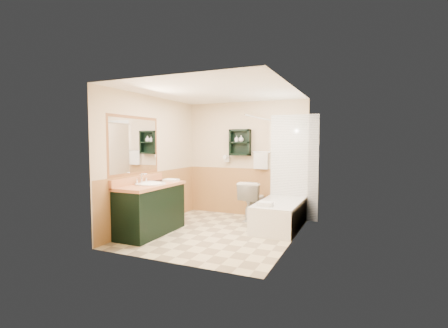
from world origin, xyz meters
TOP-DOWN VIEW (x-y plane):
  - floor at (0.00, 0.00)m, footprint 3.00×3.00m
  - back_wall at (0.00, 1.52)m, footprint 2.60×0.04m
  - left_wall at (-1.32, 0.00)m, footprint 0.04×3.00m
  - right_wall at (1.32, 0.00)m, footprint 0.04×3.00m
  - ceiling at (0.00, 0.00)m, footprint 2.60×3.00m
  - wainscot_left at (-1.29, 0.00)m, footprint 2.98×2.98m
  - wainscot_back at (0.00, 1.49)m, footprint 2.58×2.58m
  - mirror_frame at (-1.27, -0.55)m, footprint 1.30×1.30m
  - mirror_glass at (-1.27, -0.55)m, footprint 1.20×1.20m
  - tile_right at (1.28, 0.75)m, footprint 1.50×1.50m
  - tile_back at (1.03, 1.48)m, footprint 0.95×0.95m
  - tile_accent at (1.27, 0.75)m, footprint 1.50×1.50m
  - wall_shelf at (-0.10, 1.41)m, footprint 0.45×0.15m
  - hair_dryer at (-0.40, 1.43)m, footprint 0.10×0.24m
  - towel_bar at (0.35, 1.45)m, footprint 0.40×0.06m
  - curtain_rod at (0.53, 0.75)m, footprint 0.03×1.60m
  - shower_curtain at (0.53, 0.92)m, footprint 1.05×1.05m
  - vanity at (-0.99, -0.49)m, footprint 0.59×1.34m
  - bathtub at (0.93, 0.77)m, footprint 0.73×1.50m
  - toilet at (0.27, 1.20)m, footprint 0.44×0.78m
  - counter_towel at (-0.89, -0.01)m, footprint 0.25×0.20m
  - vanity_book at (-1.16, -0.09)m, footprint 0.16×0.05m
  - tub_towel at (0.80, 0.25)m, footprint 0.25×0.21m
  - soap_bottle_a at (-0.17, 1.40)m, footprint 0.09×0.13m
  - soap_bottle_b at (-0.07, 1.40)m, footprint 0.14×0.16m

SIDE VIEW (x-z plane):
  - floor at x=0.00m, z-range 0.00..0.00m
  - bathtub at x=0.93m, z-range 0.00..0.48m
  - toilet at x=0.27m, z-range 0.00..0.76m
  - vanity at x=-0.99m, z-range 0.00..0.85m
  - wainscot_left at x=-1.29m, z-range 0.00..1.00m
  - wainscot_back at x=0.00m, z-range 0.00..1.00m
  - tub_towel at x=0.80m, z-range 0.48..0.55m
  - counter_towel at x=-0.89m, z-range 0.85..0.89m
  - vanity_book at x=-1.16m, z-range 0.85..1.06m
  - tile_right at x=1.28m, z-range 0.00..2.10m
  - tile_back at x=1.03m, z-range 0.00..2.10m
  - shower_curtain at x=0.53m, z-range 0.30..2.00m
  - back_wall at x=0.00m, z-range 0.00..2.40m
  - left_wall at x=-1.32m, z-range 0.00..2.40m
  - right_wall at x=1.32m, z-range 0.00..2.40m
  - hair_dryer at x=-0.40m, z-range 1.11..1.29m
  - towel_bar at x=0.35m, z-range 1.15..1.55m
  - mirror_frame at x=-1.27m, z-range 1.00..2.00m
  - mirror_glass at x=-1.27m, z-range 1.05..1.95m
  - wall_shelf at x=-0.10m, z-range 1.27..1.83m
  - soap_bottle_a at x=-0.17m, z-range 1.56..1.62m
  - soap_bottle_b at x=-0.07m, z-range 1.56..1.67m
  - tile_accent at x=1.27m, z-range 1.85..1.95m
  - curtain_rod at x=0.53m, z-range 1.98..2.02m
  - ceiling at x=0.00m, z-range 2.40..2.44m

